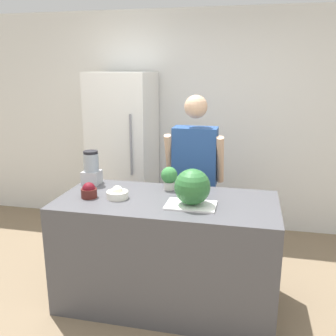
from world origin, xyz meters
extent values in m
plane|color=#7F6B51|center=(0.00, 0.00, 0.00)|extent=(14.00, 14.00, 0.00)
cube|color=white|center=(0.00, 2.16, 1.30)|extent=(8.00, 0.06, 2.60)
cube|color=#4C4C51|center=(0.00, 0.42, 0.46)|extent=(1.75, 0.83, 0.91)
cube|color=white|center=(-0.83, 1.77, 0.95)|extent=(0.69, 0.69, 1.89)
cylinder|color=gray|center=(-0.62, 1.41, 1.14)|extent=(0.02, 0.02, 0.66)
cube|color=#4C608C|center=(0.11, 1.17, 0.41)|extent=(0.32, 0.18, 0.81)
cube|color=#284C8C|center=(0.11, 1.17, 1.10)|extent=(0.42, 0.22, 0.58)
sphere|color=#DBAD89|center=(0.11, 1.17, 1.58)|extent=(0.22, 0.22, 0.22)
cylinder|color=#DBAD89|center=(-0.14, 1.13, 1.09)|extent=(0.07, 0.23, 0.48)
cylinder|color=#DBAD89|center=(0.36, 1.13, 1.09)|extent=(0.07, 0.23, 0.48)
cube|color=white|center=(0.21, 0.31, 0.92)|extent=(0.38, 0.25, 0.01)
sphere|color=#2D6B33|center=(0.22, 0.32, 1.06)|extent=(0.27, 0.27, 0.27)
cylinder|color=#511E19|center=(-0.63, 0.33, 0.95)|extent=(0.13, 0.13, 0.07)
sphere|color=maroon|center=(-0.63, 0.33, 0.99)|extent=(0.11, 0.11, 0.11)
cylinder|color=white|center=(-0.40, 0.36, 0.94)|extent=(0.17, 0.17, 0.06)
sphere|color=white|center=(-0.40, 0.36, 0.97)|extent=(0.09, 0.09, 0.09)
cube|color=#B7B7BC|center=(-0.76, 0.68, 0.97)|extent=(0.15, 0.15, 0.12)
cylinder|color=#99A3AD|center=(-0.76, 0.68, 1.11)|extent=(0.14, 0.14, 0.16)
cylinder|color=black|center=(-0.76, 0.68, 1.21)|extent=(0.13, 0.13, 0.02)
cylinder|color=beige|center=(-0.04, 0.68, 0.95)|extent=(0.10, 0.10, 0.07)
sphere|color=#387F3D|center=(-0.04, 0.68, 1.04)|extent=(0.14, 0.14, 0.14)
camera|label=1|loc=(0.63, -2.34, 1.92)|focal=40.00mm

